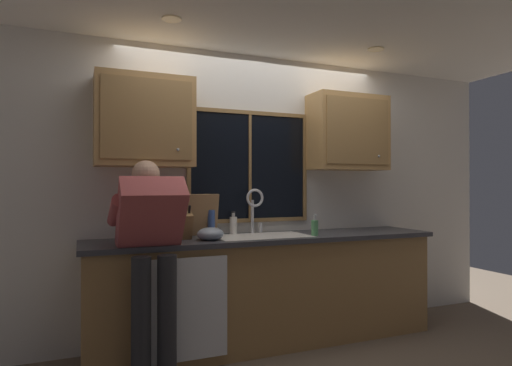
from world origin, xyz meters
TOP-DOWN VIEW (x-y plane):
  - back_wall at (0.00, 0.06)m, footprint 5.38×0.12m
  - ceiling_downlight_left at (-0.89, -0.60)m, footprint 0.14×0.14m
  - ceiling_downlight_right at (0.89, -0.60)m, footprint 0.14×0.14m
  - window_glass at (-0.06, -0.01)m, footprint 1.10×0.02m
  - window_frame_top at (-0.06, -0.02)m, footprint 1.17×0.02m
  - window_frame_bottom at (-0.06, -0.02)m, footprint 1.17×0.02m
  - window_frame_left at (-0.63, -0.02)m, footprint 0.03×0.02m
  - window_frame_right at (0.51, -0.02)m, footprint 0.03×0.02m
  - window_mullion_center at (-0.06, -0.02)m, footprint 0.02×0.02m
  - lower_cabinet_run at (0.00, -0.29)m, footprint 2.98×0.58m
  - countertop at (0.00, -0.31)m, footprint 3.04×0.62m
  - dishwasher_front at (-0.78, -0.61)m, footprint 0.60×0.02m
  - upper_cabinet_left at (-1.02, -0.17)m, footprint 0.76×0.36m
  - upper_cabinet_right at (0.90, -0.17)m, footprint 0.76×0.36m
  - sink at (-0.06, -0.30)m, footprint 0.80×0.46m
  - faucet at (-0.05, -0.12)m, footprint 0.18×0.09m
  - person_standing at (-1.04, -0.60)m, footprint 0.53×0.70m
  - knife_block at (-0.73, -0.28)m, footprint 0.12×0.18m
  - cutting_board at (-0.54, -0.09)m, footprint 0.30×0.10m
  - mixing_bowl at (-0.55, -0.40)m, footprint 0.21×0.21m
  - soap_dispenser at (0.36, -0.46)m, footprint 0.06×0.07m
  - bottle_green_glass at (-0.45, -0.09)m, footprint 0.06×0.06m
  - bottle_tall_clear at (-0.24, -0.07)m, footprint 0.07×0.07m

SIDE VIEW (x-z plane):
  - lower_cabinet_run at x=0.00m, z-range 0.00..0.88m
  - dishwasher_front at x=-0.78m, z-range 0.09..0.83m
  - sink at x=-0.06m, z-range 0.72..0.93m
  - countertop at x=0.00m, z-range 0.88..0.92m
  - person_standing at x=-1.04m, z-range 0.18..1.72m
  - mixing_bowl at x=-0.55m, z-range 0.91..1.02m
  - soap_dispenser at x=0.36m, z-range 0.90..1.08m
  - bottle_tall_clear at x=-0.24m, z-range 0.90..1.10m
  - knife_block at x=-0.73m, z-range 0.87..1.19m
  - window_frame_bottom at x=-0.06m, z-range 1.01..1.05m
  - bottle_green_glass at x=-0.45m, z-range 0.90..1.18m
  - cutting_board at x=-0.54m, z-range 0.92..1.28m
  - faucet at x=-0.05m, z-range 0.97..1.37m
  - back_wall at x=0.00m, z-range 0.00..2.55m
  - window_glass at x=-0.06m, z-range 1.05..2.00m
  - window_frame_left at x=-0.63m, z-range 1.05..2.00m
  - window_frame_right at x=0.51m, z-range 1.05..2.00m
  - window_mullion_center at x=-0.06m, z-range 1.05..2.00m
  - upper_cabinet_left at x=-1.02m, z-range 1.50..2.22m
  - upper_cabinet_right at x=0.90m, z-range 1.50..2.22m
  - window_frame_top at x=-0.06m, z-range 2.00..2.04m
  - ceiling_downlight_left at x=-0.89m, z-range 2.54..2.55m
  - ceiling_downlight_right at x=0.89m, z-range 2.54..2.55m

